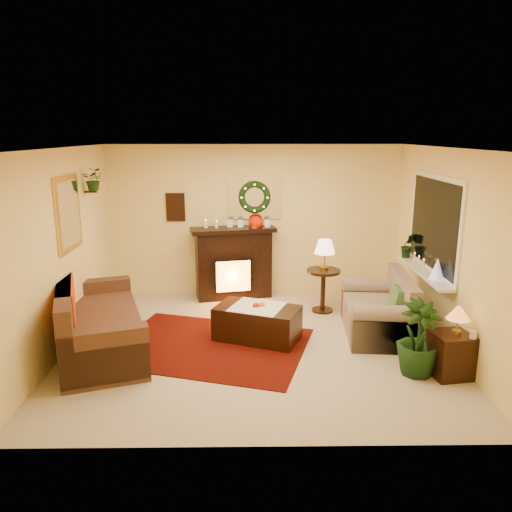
{
  "coord_description": "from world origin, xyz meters",
  "views": [
    {
      "loc": [
        -0.09,
        -6.25,
        2.78
      ],
      "look_at": [
        0.0,
        0.35,
        1.15
      ],
      "focal_mm": 35.0,
      "sensor_mm": 36.0,
      "label": 1
    }
  ],
  "objects_px": {
    "loveseat": "(377,305)",
    "end_table_square": "(451,354)",
    "side_table_round": "(323,292)",
    "coffee_table": "(257,325)",
    "sofa": "(100,319)",
    "fireplace": "(234,266)"
  },
  "relations": [
    {
      "from": "sofa",
      "to": "side_table_round",
      "type": "xyz_separation_m",
      "value": [
        3.12,
        1.42,
        -0.1
      ]
    },
    {
      "from": "side_table_round",
      "to": "coffee_table",
      "type": "relative_size",
      "value": 0.61
    },
    {
      "from": "loveseat",
      "to": "fireplace",
      "type": "bearing_deg",
      "value": 146.4
    },
    {
      "from": "sofa",
      "to": "coffee_table",
      "type": "distance_m",
      "value": 2.09
    },
    {
      "from": "coffee_table",
      "to": "loveseat",
      "type": "bearing_deg",
      "value": 28.7
    },
    {
      "from": "sofa",
      "to": "fireplace",
      "type": "distance_m",
      "value": 2.74
    },
    {
      "from": "loveseat",
      "to": "side_table_round",
      "type": "distance_m",
      "value": 1.11
    },
    {
      "from": "fireplace",
      "to": "side_table_round",
      "type": "relative_size",
      "value": 1.84
    },
    {
      "from": "side_table_round",
      "to": "end_table_square",
      "type": "bearing_deg",
      "value": -61.79
    },
    {
      "from": "loveseat",
      "to": "end_table_square",
      "type": "xyz_separation_m",
      "value": [
        0.55,
        -1.3,
        -0.15
      ]
    },
    {
      "from": "sofa",
      "to": "side_table_round",
      "type": "bearing_deg",
      "value": 5.72
    },
    {
      "from": "loveseat",
      "to": "end_table_square",
      "type": "height_order",
      "value": "loveseat"
    },
    {
      "from": "sofa",
      "to": "side_table_round",
      "type": "relative_size",
      "value": 3.24
    },
    {
      "from": "side_table_round",
      "to": "coffee_table",
      "type": "xyz_separation_m",
      "value": [
        -1.06,
        -1.12,
        -0.12
      ]
    },
    {
      "from": "sofa",
      "to": "fireplace",
      "type": "height_order",
      "value": "fireplace"
    },
    {
      "from": "side_table_round",
      "to": "end_table_square",
      "type": "distance_m",
      "value": 2.5
    },
    {
      "from": "loveseat",
      "to": "coffee_table",
      "type": "bearing_deg",
      "value": -168.24
    },
    {
      "from": "side_table_round",
      "to": "loveseat",
      "type": "bearing_deg",
      "value": -54.95
    },
    {
      "from": "side_table_round",
      "to": "coffee_table",
      "type": "distance_m",
      "value": 1.55
    },
    {
      "from": "sofa",
      "to": "end_table_square",
      "type": "height_order",
      "value": "sofa"
    },
    {
      "from": "sofa",
      "to": "loveseat",
      "type": "height_order",
      "value": "sofa"
    },
    {
      "from": "fireplace",
      "to": "loveseat",
      "type": "bearing_deg",
      "value": -50.46
    }
  ]
}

